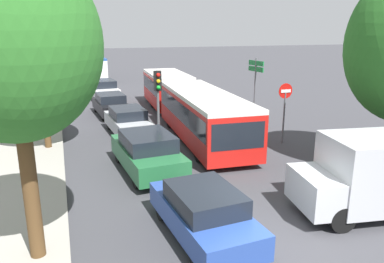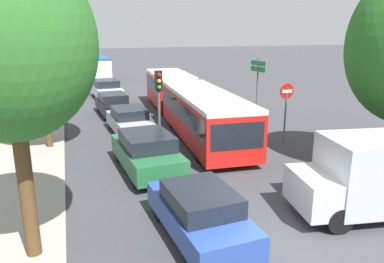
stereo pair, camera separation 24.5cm
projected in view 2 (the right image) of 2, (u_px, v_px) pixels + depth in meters
name	position (u px, v px, depth m)	size (l,w,h in m)	color
ground_plane	(270.00, 247.00, 9.26)	(200.00, 200.00, 0.00)	#3D3D42
kerb_strip_left	(37.00, 114.00, 23.45)	(3.20, 45.35, 0.14)	#9E998E
articulated_bus	(187.00, 100.00, 20.89)	(3.49, 15.87, 2.34)	red
city_bus_rear	(92.00, 65.00, 40.70)	(2.83, 11.43, 2.45)	silver
queued_car_blue	(200.00, 212.00, 9.54)	(1.90, 4.01, 1.36)	#284799
queued_car_green	(147.00, 152.00, 14.01)	(2.10, 4.43, 1.50)	#236638
queued_car_silver	(129.00, 120.00, 19.07)	(1.92, 4.04, 1.37)	#B7BABF
queued_car_black	(113.00, 104.00, 23.26)	(1.91, 4.02, 1.36)	black
queued_car_white	(107.00, 89.00, 28.61)	(2.07, 4.35, 1.47)	white
traffic_light	(159.00, 91.00, 16.95)	(0.32, 0.36, 3.40)	#56595E
no_entry_sign	(286.00, 104.00, 17.16)	(0.70, 0.08, 2.82)	#56595E
direction_sign_post	(258.00, 76.00, 21.69)	(0.22, 1.40, 3.60)	#56595E
tree_left_near	(8.00, 45.00, 7.49)	(3.56, 3.56, 6.93)	#51381E
tree_left_mid	(38.00, 49.00, 15.64)	(4.41, 4.41, 6.90)	#51381E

